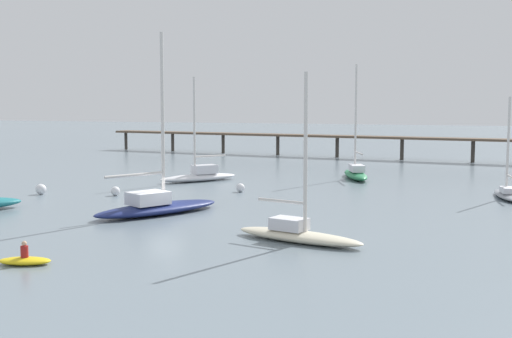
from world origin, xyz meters
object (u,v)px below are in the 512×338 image
Objects in this scene: pier at (471,132)px; dinghy_yellow at (25,260)px; mooring_buoy_far at (41,189)px; sailboat_navy at (156,204)px; sailboat_white at (200,174)px; sailboat_green at (356,172)px; sailboat_gray at (507,192)px; sailboat_cream at (297,231)px; mooring_buoy_mid at (240,188)px; mooring_buoy_inner at (115,191)px.

pier reaches higher than dinghy_yellow.
sailboat_navy is at bearing -21.05° from mooring_buoy_far.
sailboat_white is 11.53× the size of mooring_buoy_far.
sailboat_green is 1.41× the size of sailboat_gray.
sailboat_cream reaches higher than mooring_buoy_mid.
pier is 6.08× the size of sailboat_navy.
pier is at bearing 82.48° from sailboat_cream.
sailboat_white is 11.82m from mooring_buoy_inner.
sailboat_cream is at bearing -97.52° from pier.
sailboat_green is at bearing 95.60° from sailboat_cream.
pier is 52.87m from sailboat_navy.
dinghy_yellow is at bearing -105.62° from pier.
sailboat_cream reaches higher than sailboat_gray.
pier is at bearing 51.77° from sailboat_white.
sailboat_navy is 16.16× the size of mooring_buoy_inner.
sailboat_gray is (3.97, -32.89, -3.46)m from pier.
mooring_buoy_far is at bearing 126.67° from dinghy_yellow.
mooring_buoy_far is at bearing -137.82° from sailboat_green.
sailboat_gray is at bearing 54.87° from dinghy_yellow.
sailboat_cream is (-11.17, -21.67, 0.06)m from sailboat_gray.
sailboat_white is 13.22× the size of mooring_buoy_inner.
mooring_buoy_far reaches higher than mooring_buoy_mid.
sailboat_gray is 28.31m from sailboat_white.
sailboat_navy reaches higher than sailboat_gray.
pier is 66.51m from dinghy_yellow.
sailboat_cream is 14.23m from dinghy_yellow.
pier is at bearing 96.89° from sailboat_gray.
mooring_buoy_inner is 10.56m from mooring_buoy_mid.
mooring_buoy_inner is at bearing -101.09° from sailboat_white.
pier is 55.13m from sailboat_cream.
dinghy_yellow is 24.98m from mooring_buoy_far.
mooring_buoy_mid is (1.30, 12.52, -0.31)m from sailboat_navy.
sailboat_navy is (-18.91, -49.26, -3.30)m from pier.
dinghy_yellow is 3.53× the size of mooring_buoy_inner.
sailboat_green is at bearing 146.52° from sailboat_gray.
pier is 98.25× the size of mooring_buoy_inner.
mooring_buoy_inner is (-8.64, 21.56, 0.17)m from dinghy_yellow.
sailboat_cream is 20.64m from mooring_buoy_mid.
pier is 101.27× the size of mooring_buoy_mid.
sailboat_white is at bearing 125.67° from sailboat_cream.
sailboat_gray is 3.00× the size of dinghy_yellow.
dinghy_yellow is 3.64× the size of mooring_buoy_mid.
dinghy_yellow is (6.37, -33.15, -0.46)m from sailboat_white.
sailboat_cream is (3.05, -31.07, -0.14)m from sailboat_green.
dinghy_yellow reaches higher than mooring_buoy_far.
mooring_buoy_inner is 0.87× the size of mooring_buoy_far.
sailboat_gray is at bearing 35.58° from sailboat_navy.
sailboat_white reaches higher than mooring_buoy_inner.
mooring_buoy_inner is (-30.50, -9.50, -0.14)m from sailboat_gray.
sailboat_white is (-5.35, 18.47, -0.01)m from sailboat_navy.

